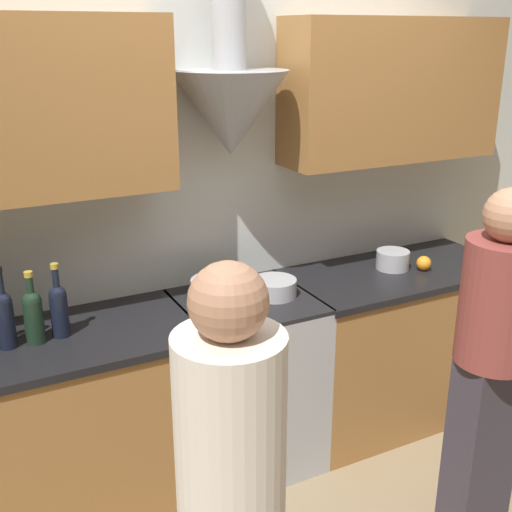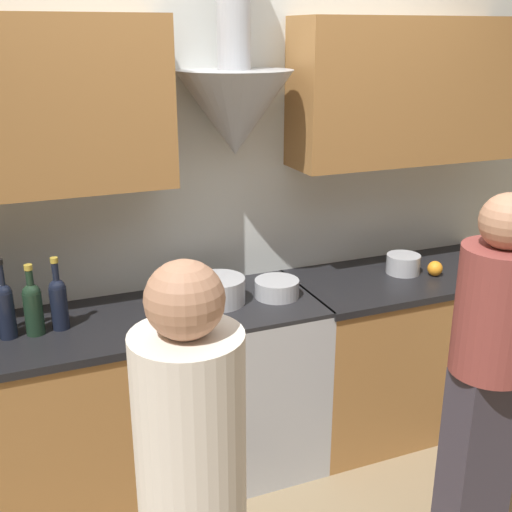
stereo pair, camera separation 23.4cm
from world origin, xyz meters
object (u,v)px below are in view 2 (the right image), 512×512
object	(u,v)px
saucepan	(403,264)
stove_range	(248,380)
wine_bottle_6	(33,306)
mixing_bowl	(277,288)
wine_bottle_7	(58,301)
orange_fruit	(435,268)
person_foreground_left	(192,494)
wine_bottle_5	(5,307)
stock_pot	(219,290)
person_foreground_right	(489,367)

from	to	relation	value
saucepan	stove_range	bearing A→B (deg)	-178.58
wine_bottle_6	mixing_bowl	size ratio (longest dim) A/B	1.45
wine_bottle_7	mixing_bowl	world-z (taller)	wine_bottle_7
wine_bottle_6	orange_fruit	distance (m)	1.97
saucepan	person_foreground_left	bearing A→B (deg)	-141.43
wine_bottle_6	orange_fruit	xyz separation A→B (m)	(1.97, -0.07, -0.09)
wine_bottle_7	orange_fruit	xyz separation A→B (m)	(1.87, -0.09, -0.09)
wine_bottle_5	mixing_bowl	xyz separation A→B (m)	(1.20, -0.02, -0.09)
mixing_bowl	orange_fruit	distance (m)	0.87
saucepan	wine_bottle_5	bearing A→B (deg)	-179.45
stock_pot	saucepan	size ratio (longest dim) A/B	1.41
wine_bottle_7	person_foreground_left	bearing A→B (deg)	-79.60
wine_bottle_5	person_foreground_right	distance (m)	1.94
saucepan	person_foreground_right	distance (m)	0.98
wine_bottle_6	wine_bottle_7	world-z (taller)	wine_bottle_7
wine_bottle_5	wine_bottle_6	bearing A→B (deg)	-4.05
wine_bottle_5	person_foreground_right	bearing A→B (deg)	-28.62
stove_range	mixing_bowl	bearing A→B (deg)	-8.21
wine_bottle_6	mixing_bowl	world-z (taller)	wine_bottle_6
wine_bottle_7	saucepan	distance (m)	1.74
stove_range	wine_bottle_6	world-z (taller)	wine_bottle_6
wine_bottle_5	wine_bottle_6	distance (m)	0.11
stove_range	saucepan	bearing A→B (deg)	1.42
stock_pot	person_foreground_left	world-z (taller)	person_foreground_left
stove_range	mixing_bowl	size ratio (longest dim) A/B	4.15
person_foreground_right	orange_fruit	bearing A→B (deg)	65.77
wine_bottle_6	saucepan	world-z (taller)	wine_bottle_6
mixing_bowl	wine_bottle_6	bearing A→B (deg)	179.17
stove_range	person_foreground_left	distance (m)	1.41
person_foreground_right	wine_bottle_7	bearing A→B (deg)	147.88
wine_bottle_7	stock_pot	world-z (taller)	wine_bottle_7
stock_pot	person_foreground_left	bearing A→B (deg)	-112.32
saucepan	person_foreground_left	xyz separation A→B (m)	(-1.52, -1.21, -0.06)
wine_bottle_6	mixing_bowl	bearing A→B (deg)	-0.83
wine_bottle_5	stock_pot	world-z (taller)	wine_bottle_5
orange_fruit	mixing_bowl	bearing A→B (deg)	176.37
mixing_bowl	person_foreground_right	bearing A→B (deg)	-61.44
wine_bottle_5	wine_bottle_7	distance (m)	0.21
mixing_bowl	saucepan	world-z (taller)	saucepan
person_foreground_right	wine_bottle_6	bearing A→B (deg)	149.98
wine_bottle_7	stove_range	bearing A→B (deg)	-0.67
stock_pot	orange_fruit	xyz separation A→B (m)	(1.15, -0.09, -0.02)
stock_pot	orange_fruit	bearing A→B (deg)	-4.41
orange_fruit	person_foreground_right	distance (m)	0.93
stove_range	person_foreground_left	bearing A→B (deg)	-118.09
wine_bottle_5	person_foreground_right	world-z (taller)	person_foreground_right
wine_bottle_7	stock_pot	xyz separation A→B (m)	(0.71, 0.00, -0.07)
wine_bottle_5	person_foreground_left	xyz separation A→B (m)	(0.43, -1.19, -0.15)
wine_bottle_6	saucepan	distance (m)	1.84
stock_pot	person_foreground_right	xyz separation A→B (m)	(0.77, -0.94, -0.08)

